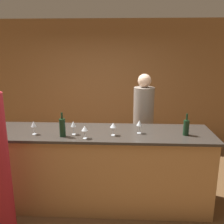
{
  "coord_description": "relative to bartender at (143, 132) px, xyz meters",
  "views": [
    {
      "loc": [
        0.48,
        -3.19,
        2.18
      ],
      "look_at": [
        0.32,
        0.1,
        1.34
      ],
      "focal_mm": 40.0,
      "sensor_mm": 36.0,
      "label": 1
    }
  ],
  "objects": [
    {
      "name": "ground_plane",
      "position": [
        -0.8,
        -0.75,
        -0.84
      ],
      "size": [
        14.0,
        14.0,
        0.0
      ],
      "primitive_type": "plane",
      "color": "brown"
    },
    {
      "name": "back_wall",
      "position": [
        -0.8,
        1.65,
        0.56
      ],
      "size": [
        8.0,
        0.06,
        2.8
      ],
      "color": "olive",
      "rests_on": "ground_plane"
    },
    {
      "name": "bar_counter",
      "position": [
        -0.8,
        -0.75,
        -0.29
      ],
      "size": [
        3.35,
        0.79,
        1.09
      ],
      "color": "#B27F4C",
      "rests_on": "ground_plane"
    },
    {
      "name": "bartender",
      "position": [
        0.0,
        0.0,
        0.0
      ],
      "size": [
        0.33,
        0.33,
        1.79
      ],
      "rotation": [
        0.0,
        0.0,
        3.14
      ],
      "color": "gray",
      "rests_on": "ground_plane"
    },
    {
      "name": "wine_bottle_0",
      "position": [
        0.49,
        -0.83,
        0.36
      ],
      "size": [
        0.08,
        0.08,
        0.29
      ],
      "color": "black",
      "rests_on": "bar_counter"
    },
    {
      "name": "wine_bottle_1",
      "position": [
        -1.1,
        -0.96,
        0.37
      ],
      "size": [
        0.08,
        0.08,
        0.31
      ],
      "color": "black",
      "rests_on": "bar_counter"
    },
    {
      "name": "wine_glass_0",
      "position": [
        -0.97,
        -0.88,
        0.39
      ],
      "size": [
        0.07,
        0.07,
        0.18
      ],
      "color": "silver",
      "rests_on": "bar_counter"
    },
    {
      "name": "wine_glass_1",
      "position": [
        -0.8,
        -1.03,
        0.38
      ],
      "size": [
        0.08,
        0.08,
        0.16
      ],
      "color": "silver",
      "rests_on": "bar_counter"
    },
    {
      "name": "wine_glass_2",
      "position": [
        -1.49,
        -0.9,
        0.38
      ],
      "size": [
        0.07,
        0.07,
        0.18
      ],
      "color": "silver",
      "rests_on": "bar_counter"
    },
    {
      "name": "wine_glass_3",
      "position": [
        -0.45,
        -0.89,
        0.38
      ],
      "size": [
        0.08,
        0.08,
        0.17
      ],
      "color": "silver",
      "rests_on": "bar_counter"
    },
    {
      "name": "wine_glass_4",
      "position": [
        -0.11,
        -0.79,
        0.39
      ],
      "size": [
        0.07,
        0.07,
        0.18
      ],
      "color": "silver",
      "rests_on": "bar_counter"
    }
  ]
}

